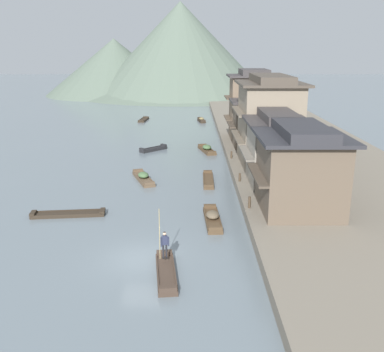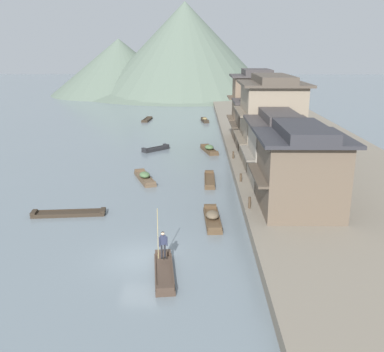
# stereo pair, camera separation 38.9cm
# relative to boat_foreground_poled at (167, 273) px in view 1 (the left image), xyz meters

# --- Properties ---
(ground_plane) EXTENTS (400.00, 400.00, 0.00)m
(ground_plane) POSITION_rel_boat_foreground_poled_xyz_m (-1.57, 2.05, -0.17)
(ground_plane) COLOR slate
(riverbank_right) EXTENTS (18.00, 110.00, 0.80)m
(riverbank_right) POSITION_rel_boat_foreground_poled_xyz_m (14.25, 32.05, 0.23)
(riverbank_right) COLOR slate
(riverbank_right) RESTS_ON ground
(boat_foreground_poled) EXTENTS (1.48, 4.47, 0.52)m
(boat_foreground_poled) POSITION_rel_boat_foreground_poled_xyz_m (0.00, 0.00, 0.00)
(boat_foreground_poled) COLOR #423328
(boat_foreground_poled) RESTS_ON ground
(boatman_person) EXTENTS (0.54, 0.33, 3.04)m
(boatman_person) POSITION_rel_boat_foreground_poled_xyz_m (-0.14, 1.10, 1.35)
(boatman_person) COLOR black
(boatman_person) RESTS_ON boat_foreground_poled
(boat_moored_nearest) EXTENTS (5.49, 1.59, 0.39)m
(boat_moored_nearest) POSITION_rel_boat_foreground_poled_xyz_m (-7.81, 8.96, -0.04)
(boat_moored_nearest) COLOR #33281E
(boat_moored_nearest) RESTS_ON ground
(boat_moored_second) EXTENTS (1.25, 4.67, 0.80)m
(boat_moored_second) POSITION_rel_boat_foreground_poled_xyz_m (2.89, 7.74, 0.11)
(boat_moored_second) COLOR brown
(boat_moored_second) RESTS_ON ground
(boat_moored_third) EXTENTS (1.53, 4.71, 0.41)m
(boat_moored_third) POSITION_rel_boat_foreground_poled_xyz_m (-7.02, 54.05, -0.04)
(boat_moored_third) COLOR #33281E
(boat_moored_third) RESTS_ON ground
(boat_moored_far) EXTENTS (1.43, 3.56, 0.75)m
(boat_moored_far) POSITION_rel_boat_foreground_poled_xyz_m (3.04, 52.80, 0.11)
(boat_moored_far) COLOR #33281E
(boat_moored_far) RESTS_ON ground
(boat_midriver_drifting) EXTENTS (2.19, 4.70, 0.82)m
(boat_midriver_drifting) POSITION_rel_boat_foreground_poled_xyz_m (3.22, 30.22, 0.12)
(boat_midriver_drifting) COLOR brown
(boat_midriver_drifting) RESTS_ON ground
(boat_midriver_upstream) EXTENTS (0.99, 5.00, 0.45)m
(boat_midriver_upstream) POSITION_rel_boat_foreground_poled_xyz_m (2.94, 17.63, -0.02)
(boat_midriver_upstream) COLOR brown
(boat_midriver_upstream) RESTS_ON ground
(boat_upstream_distant) EXTENTS (3.27, 3.24, 0.55)m
(boat_upstream_distant) POSITION_rel_boat_foreground_poled_xyz_m (-3.33, 30.68, 0.02)
(boat_upstream_distant) COLOR #232326
(boat_upstream_distant) RESTS_ON ground
(boat_crossing_west) EXTENTS (2.66, 5.02, 0.79)m
(boat_crossing_west) POSITION_rel_boat_foreground_poled_xyz_m (-3.18, 18.11, 0.10)
(boat_crossing_west) COLOR brown
(boat_crossing_west) RESTS_ON ground
(house_waterfront_nearest) EXTENTS (6.46, 7.03, 6.14)m
(house_waterfront_nearest) POSITION_rel_boat_foreground_poled_xyz_m (9.04, 8.25, 3.62)
(house_waterfront_nearest) COLOR brown
(house_waterfront_nearest) RESTS_ON riverbank_right
(house_waterfront_second) EXTENTS (5.67, 6.49, 6.14)m
(house_waterfront_second) POSITION_rel_boat_foreground_poled_xyz_m (8.64, 14.92, 3.63)
(house_waterfront_second) COLOR gray
(house_waterfront_second) RESTS_ON riverbank_right
(house_waterfront_tall) EXTENTS (6.63, 8.37, 8.74)m
(house_waterfront_tall) POSITION_rel_boat_foreground_poled_xyz_m (9.12, 22.01, 4.92)
(house_waterfront_tall) COLOR gray
(house_waterfront_tall) RESTS_ON riverbank_right
(house_waterfront_narrow) EXTENTS (6.34, 5.62, 6.14)m
(house_waterfront_narrow) POSITION_rel_boat_foreground_poled_xyz_m (8.98, 29.63, 3.64)
(house_waterfront_narrow) COLOR brown
(house_waterfront_narrow) RESTS_ON riverbank_right
(house_waterfront_far) EXTENTS (6.79, 5.64, 8.74)m
(house_waterfront_far) POSITION_rel_boat_foreground_poled_xyz_m (9.20, 34.84, 4.94)
(house_waterfront_far) COLOR #75604C
(house_waterfront_far) RESTS_ON riverbank_right
(mooring_post_dock_near) EXTENTS (0.20, 0.20, 0.86)m
(mooring_post_dock_near) POSITION_rel_boat_foreground_poled_xyz_m (5.60, 8.48, 1.05)
(mooring_post_dock_near) COLOR #473828
(mooring_post_dock_near) RESTS_ON riverbank_right
(mooring_post_dock_mid) EXTENTS (0.20, 0.20, 0.71)m
(mooring_post_dock_mid) POSITION_rel_boat_foreground_poled_xyz_m (5.60, 15.18, 0.98)
(mooring_post_dock_mid) COLOR #473828
(mooring_post_dock_mid) RESTS_ON riverbank_right
(mooring_post_dock_far) EXTENTS (0.20, 0.20, 0.77)m
(mooring_post_dock_far) POSITION_rel_boat_foreground_poled_xyz_m (5.60, 23.55, 1.01)
(mooring_post_dock_far) COLOR #473828
(mooring_post_dock_far) RESTS_ON riverbank_right
(hill_far_west) EXTENTS (37.26, 37.26, 14.74)m
(hill_far_west) POSITION_rel_boat_foreground_poled_xyz_m (-19.60, 100.61, 7.20)
(hill_far_west) COLOR #5B6B5B
(hill_far_west) RESTS_ON ground
(hill_far_centre) EXTENTS (47.85, 47.85, 23.80)m
(hill_far_centre) POSITION_rel_boat_foreground_poled_xyz_m (-1.58, 97.79, 11.73)
(hill_far_centre) COLOR #5B6B5B
(hill_far_centre) RESTS_ON ground
(hill_far_east) EXTENTS (61.56, 61.56, 12.41)m
(hill_far_east) POSITION_rel_boat_foreground_poled_xyz_m (-1.25, 103.90, 6.03)
(hill_far_east) COLOR #5B6B5B
(hill_far_east) RESTS_ON ground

